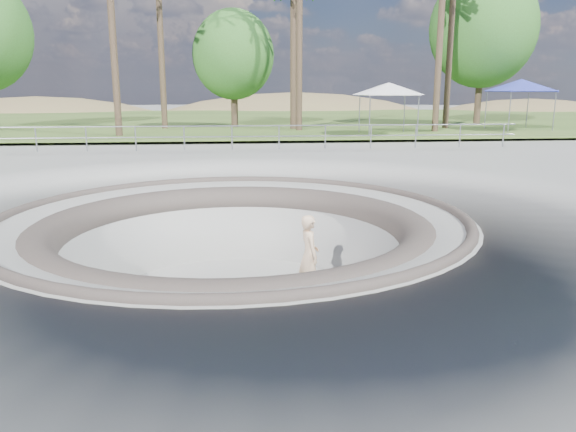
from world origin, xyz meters
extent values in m
plane|color=gray|center=(0.00, 0.00, 0.00)|extent=(180.00, 180.00, 0.00)
torus|color=gray|center=(0.00, 0.00, -2.00)|extent=(14.00, 14.00, 4.00)
cylinder|color=gray|center=(0.00, 0.00, -1.95)|extent=(6.60, 6.60, 0.10)
torus|color=#49403A|center=(0.00, 0.00, -0.02)|extent=(10.24, 10.24, 0.24)
torus|color=#49403A|center=(0.00, 0.00, -0.45)|extent=(8.91, 8.91, 0.81)
cube|color=#3B5923|center=(0.00, 34.00, 0.22)|extent=(180.00, 36.00, 0.12)
ellipsoid|color=olive|center=(-22.00, 55.00, -6.44)|extent=(50.40, 36.00, 23.40)
ellipsoid|color=olive|center=(8.00, 60.00, -7.87)|extent=(61.60, 44.00, 28.60)
ellipsoid|color=olive|center=(35.00, 52.00, -5.36)|extent=(42.00, 30.00, 19.50)
cylinder|color=gray|center=(0.00, 12.00, 1.17)|extent=(25.00, 0.05, 0.05)
cylinder|color=gray|center=(0.00, 12.00, 0.72)|extent=(25.00, 0.05, 0.05)
cube|color=#9B703E|center=(1.68, -0.08, -1.82)|extent=(0.91, 0.31, 0.02)
cylinder|color=#A9A9AD|center=(1.68, -0.08, -1.86)|extent=(0.05, 0.19, 0.04)
cylinder|color=#A9A9AD|center=(1.68, -0.08, -1.86)|extent=(0.05, 0.19, 0.04)
cylinder|color=silver|center=(1.68, -0.08, -1.87)|extent=(0.07, 0.04, 0.07)
cylinder|color=silver|center=(1.68, -0.08, -1.87)|extent=(0.07, 0.04, 0.07)
cylinder|color=silver|center=(1.68, -0.08, -1.87)|extent=(0.07, 0.04, 0.07)
cylinder|color=silver|center=(1.68, -0.08, -1.87)|extent=(0.07, 0.04, 0.07)
imported|color=beige|center=(1.68, -0.08, -0.90)|extent=(0.55, 0.73, 1.82)
cylinder|color=gray|center=(7.10, 16.72, 1.28)|extent=(0.06, 0.06, 2.01)
cylinder|color=gray|center=(9.65, 16.72, 1.28)|extent=(0.06, 0.06, 2.01)
cylinder|color=gray|center=(7.10, 19.28, 1.28)|extent=(0.06, 0.06, 2.01)
cylinder|color=gray|center=(9.65, 19.28, 1.28)|extent=(0.06, 0.06, 2.01)
cube|color=white|center=(8.38, 18.00, 2.38)|extent=(2.78, 2.78, 0.08)
cone|color=white|center=(8.38, 18.00, 2.70)|extent=(5.42, 5.42, 0.64)
cylinder|color=gray|center=(15.66, 19.07, 1.37)|extent=(0.06, 0.06, 2.17)
cylinder|color=gray|center=(18.43, 19.07, 1.37)|extent=(0.06, 0.06, 2.17)
cylinder|color=gray|center=(15.66, 21.84, 1.37)|extent=(0.06, 0.06, 2.17)
cylinder|color=gray|center=(18.43, 21.84, 1.37)|extent=(0.06, 0.06, 2.17)
cube|color=#303AB0|center=(17.05, 20.45, 2.55)|extent=(3.11, 3.11, 0.08)
cone|color=#303AB0|center=(17.05, 20.45, 2.90)|extent=(5.86, 5.86, 0.69)
cylinder|color=brown|center=(-5.91, 18.44, 5.58)|extent=(0.36, 0.36, 10.83)
cylinder|color=brown|center=(-4.15, 23.73, 4.83)|extent=(0.36, 0.36, 9.33)
cylinder|color=brown|center=(3.97, 21.41, 6.44)|extent=(0.36, 0.36, 12.55)
cylinder|color=brown|center=(3.74, 22.61, 4.57)|extent=(0.36, 0.36, 8.79)
cylinder|color=brown|center=(11.66, 19.69, 5.91)|extent=(0.36, 0.36, 11.49)
cylinder|color=brown|center=(13.33, 22.44, 4.81)|extent=(0.36, 0.36, 9.28)
cylinder|color=brown|center=(0.18, 24.86, 2.32)|extent=(0.44, 0.44, 4.30)
ellipsoid|color=#325E20|center=(0.18, 24.86, 4.78)|extent=(5.14, 4.67, 5.60)
cylinder|color=brown|center=(16.94, 26.01, 3.18)|extent=(0.44, 0.44, 6.02)
ellipsoid|color=#325E20|center=(16.94, 26.01, 6.62)|extent=(7.19, 6.54, 7.84)
camera|label=1|loc=(0.03, -12.00, 2.74)|focal=35.00mm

